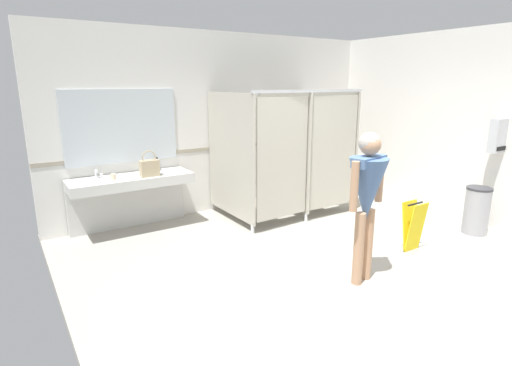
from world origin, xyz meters
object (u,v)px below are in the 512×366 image
(trash_bin, at_px, (477,210))
(wet_floor_sign, at_px, (413,226))
(handbag, at_px, (150,167))
(person_standing, at_px, (367,190))
(soap_dispenser, at_px, (157,165))
(paper_towel_dispenser_upper, at_px, (500,135))
(paper_cup, at_px, (113,177))

(trash_bin, bearing_deg, wet_floor_sign, 175.41)
(handbag, distance_m, wet_floor_sign, 3.64)
(person_standing, xyz_separation_m, handbag, (-1.40, 2.72, -0.08))
(person_standing, distance_m, soap_dispenser, 3.26)
(paper_towel_dispenser_upper, distance_m, handbag, 4.96)
(trash_bin, relative_size, person_standing, 0.42)
(soap_dispenser, bearing_deg, paper_cup, -160.76)
(paper_towel_dispenser_upper, bearing_deg, handbag, 148.30)
(person_standing, distance_m, paper_cup, 3.37)
(trash_bin, relative_size, paper_cup, 8.07)
(trash_bin, relative_size, wet_floor_sign, 1.06)
(trash_bin, height_order, paper_cup, paper_cup)
(person_standing, relative_size, paper_cup, 19.37)
(paper_towel_dispenser_upper, bearing_deg, trash_bin, 179.93)
(paper_towel_dispenser_upper, xyz_separation_m, wet_floor_sign, (-1.63, 0.10, -1.06))
(handbag, bearing_deg, wet_floor_sign, -44.05)
(paper_cup, bearing_deg, handbag, -7.72)
(person_standing, bearing_deg, handbag, 117.29)
(paper_towel_dispenser_upper, height_order, person_standing, person_standing)
(person_standing, xyz_separation_m, wet_floor_sign, (1.17, 0.23, -0.70))
(wet_floor_sign, bearing_deg, soap_dispenser, 129.98)
(trash_bin, bearing_deg, paper_towel_dispenser_upper, -0.07)
(trash_bin, xyz_separation_m, handbag, (-3.86, 2.59, 0.61))
(soap_dispenser, xyz_separation_m, wet_floor_sign, (2.35, -2.81, -0.58))
(paper_towel_dispenser_upper, distance_m, paper_cup, 5.42)
(handbag, relative_size, paper_cup, 4.41)
(person_standing, relative_size, handbag, 4.39)
(paper_towel_dispenser_upper, xyz_separation_m, soap_dispenser, (-3.98, 2.91, -0.48))
(trash_bin, bearing_deg, soap_dispenser, 141.36)
(soap_dispenser, xyz_separation_m, paper_cup, (-0.71, -0.25, -0.04))
(paper_towel_dispenser_upper, relative_size, trash_bin, 0.70)
(paper_towel_dispenser_upper, distance_m, trash_bin, 1.10)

